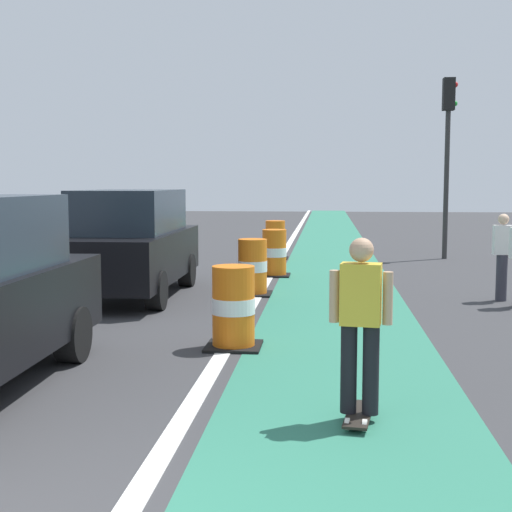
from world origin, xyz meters
TOP-DOWN VIEW (x-y plane):
  - bike_lane_strip at (2.40, 12.00)m, footprint 2.50×80.00m
  - lane_divider_stripe at (0.90, 12.00)m, footprint 0.20×80.00m
  - skateboarder_on_lane at (2.52, 2.47)m, footprint 0.56×0.82m
  - parked_suv_second at (-1.52, 9.32)m, footprint 1.95×4.62m
  - traffic_barrel_front at (1.00, 5.26)m, footprint 0.73×0.73m
  - traffic_barrel_mid at (0.79, 9.73)m, footprint 0.73×0.73m
  - traffic_barrel_back at (1.01, 12.57)m, footprint 0.73×0.73m
  - traffic_barrel_far at (0.76, 16.41)m, footprint 0.73×0.73m
  - traffic_light_corner at (5.61, 16.85)m, footprint 0.41×0.32m
  - pedestrian_crossing at (5.44, 9.49)m, footprint 0.34×0.20m

SIDE VIEW (x-z plane):
  - bike_lane_strip at x=2.40m, z-range 0.00..0.01m
  - lane_divider_stripe at x=0.90m, z-range 0.00..0.01m
  - traffic_barrel_front at x=1.00m, z-range -0.01..1.08m
  - traffic_barrel_mid at x=0.79m, z-range -0.01..1.08m
  - traffic_barrel_back at x=1.01m, z-range -0.01..1.08m
  - traffic_barrel_far at x=0.76m, z-range -0.01..1.08m
  - pedestrian_crossing at x=5.44m, z-range 0.06..1.67m
  - skateboarder_on_lane at x=2.52m, z-range 0.07..1.76m
  - parked_suv_second at x=-1.52m, z-range 0.02..2.06m
  - traffic_light_corner at x=5.61m, z-range 0.95..6.05m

